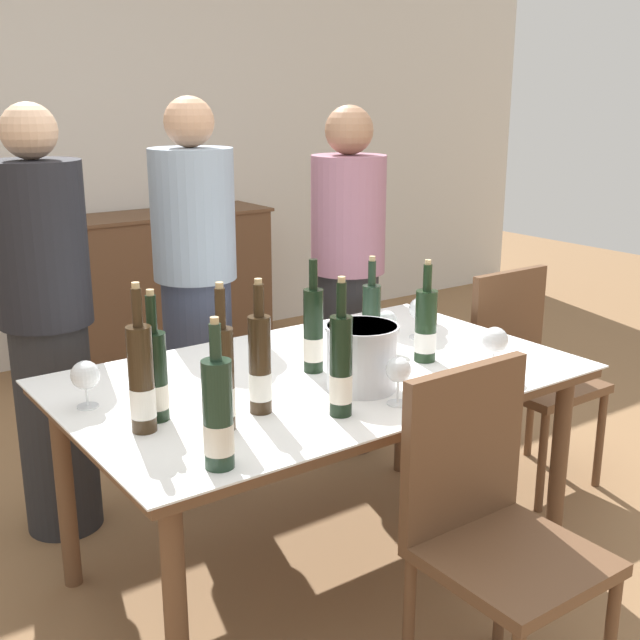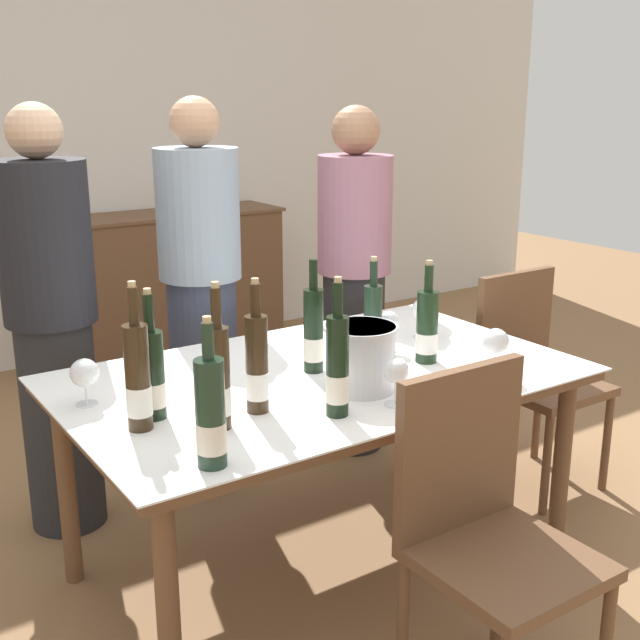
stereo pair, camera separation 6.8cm
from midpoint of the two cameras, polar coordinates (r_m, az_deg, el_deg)
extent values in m
plane|color=olive|center=(2.96, -0.69, -17.17)|extent=(12.00, 12.00, 0.00)
cube|color=silver|center=(5.08, -19.88, 12.53)|extent=(8.00, 0.10, 2.80)
cube|color=brown|center=(5.13, -11.96, 2.29)|extent=(1.44, 0.44, 0.88)
cube|color=brown|center=(5.04, -12.25, 7.30)|extent=(1.48, 0.46, 0.02)
cylinder|color=brown|center=(2.17, -11.14, -20.31)|extent=(0.06, 0.06, 0.69)
cylinder|color=brown|center=(2.98, 15.96, -10.01)|extent=(0.06, 0.06, 0.69)
cylinder|color=brown|center=(2.84, -18.33, -11.55)|extent=(0.06, 0.06, 0.69)
cylinder|color=brown|center=(3.50, 5.34, -5.49)|extent=(0.06, 0.06, 0.69)
cube|color=brown|center=(2.64, -0.74, -4.27)|extent=(1.64, 0.99, 0.04)
cube|color=white|center=(2.63, -0.74, -3.84)|extent=(1.67, 1.02, 0.01)
cylinder|color=silver|center=(2.46, 2.19, -2.68)|extent=(0.21, 0.21, 0.20)
cylinder|color=silver|center=(2.43, 2.21, -0.53)|extent=(0.23, 0.23, 0.01)
cylinder|color=#1E3323|center=(2.78, 2.96, -0.02)|extent=(0.06, 0.06, 0.25)
cylinder|color=white|center=(2.80, 2.95, -1.10)|extent=(0.07, 0.07, 0.07)
cylinder|color=#1E3323|center=(2.74, 3.01, 3.34)|extent=(0.03, 0.03, 0.09)
cylinder|color=tan|center=(2.73, 3.03, 4.39)|extent=(0.02, 0.02, 0.02)
cylinder|color=#332314|center=(2.28, -5.15, -3.20)|extent=(0.06, 0.06, 0.28)
cylinder|color=white|center=(2.30, -5.11, -4.68)|extent=(0.07, 0.07, 0.08)
cylinder|color=#332314|center=(2.23, -5.27, 1.39)|extent=(0.03, 0.03, 0.09)
cylinder|color=tan|center=(2.21, -5.30, 2.75)|extent=(0.02, 0.02, 0.02)
cylinder|color=#1E3323|center=(1.96, -8.27, -6.68)|extent=(0.07, 0.07, 0.27)
cylinder|color=silver|center=(1.99, -8.20, -8.30)|extent=(0.08, 0.08, 0.08)
cylinder|color=#1E3323|center=(1.90, -8.48, -1.58)|extent=(0.03, 0.03, 0.09)
cylinder|color=tan|center=(1.88, -8.55, -0.03)|extent=(0.02, 0.02, 0.02)
cylinder|color=black|center=(2.25, 0.63, -3.32)|extent=(0.06, 0.06, 0.29)
cylinder|color=silver|center=(2.27, 0.62, -4.85)|extent=(0.07, 0.07, 0.08)
cylinder|color=black|center=(2.19, 0.64, 1.46)|extent=(0.03, 0.03, 0.10)
cylinder|color=tan|center=(2.18, 0.65, 2.90)|extent=(0.02, 0.02, 0.02)
cylinder|color=black|center=(2.73, 6.82, -0.43)|extent=(0.07, 0.07, 0.25)
cylinder|color=white|center=(2.75, 6.79, -1.52)|extent=(0.08, 0.08, 0.07)
cylinder|color=black|center=(2.69, 6.94, 3.00)|extent=(0.03, 0.03, 0.09)
cylinder|color=tan|center=(2.68, 6.98, 4.11)|extent=(0.02, 0.02, 0.02)
cylinder|color=#332314|center=(2.18, -7.83, -4.21)|extent=(0.06, 0.06, 0.29)
cylinder|color=silver|center=(2.20, -7.77, -5.75)|extent=(0.07, 0.07, 0.08)
cylinder|color=#332314|center=(2.12, -8.03, 0.81)|extent=(0.03, 0.03, 0.11)
cylinder|color=tan|center=(2.10, -8.09, 2.45)|extent=(0.02, 0.02, 0.02)
cylinder|color=black|center=(2.28, -12.50, -3.97)|extent=(0.07, 0.07, 0.25)
cylinder|color=silver|center=(2.30, -12.42, -5.27)|extent=(0.07, 0.07, 0.07)
cylinder|color=black|center=(2.22, -12.77, 0.39)|extent=(0.03, 0.03, 0.11)
cylinder|color=tan|center=(2.21, -12.87, 1.93)|extent=(0.02, 0.02, 0.02)
cylinder|color=black|center=(2.61, -1.22, -0.78)|extent=(0.07, 0.07, 0.28)
cylinder|color=silver|center=(2.62, -1.22, -2.06)|extent=(0.07, 0.07, 0.08)
cylinder|color=black|center=(2.56, -1.25, 3.25)|extent=(0.03, 0.03, 0.10)
cylinder|color=#332314|center=(2.20, -13.45, -4.14)|extent=(0.07, 0.07, 0.29)
cylinder|color=white|center=(2.22, -13.34, -5.71)|extent=(0.07, 0.07, 0.08)
cylinder|color=#332314|center=(2.14, -13.79, 0.86)|extent=(0.03, 0.03, 0.10)
cylinder|color=tan|center=(2.13, -13.89, 2.40)|extent=(0.02, 0.02, 0.02)
cylinder|color=white|center=(2.87, 4.06, -2.10)|extent=(0.07, 0.07, 0.00)
cylinder|color=white|center=(2.86, 4.08, -1.30)|extent=(0.01, 0.01, 0.08)
sphere|color=white|center=(2.84, 4.10, -0.04)|extent=(0.07, 0.07, 0.07)
cylinder|color=white|center=(2.46, -16.95, -5.89)|extent=(0.06, 0.06, 0.00)
cylinder|color=white|center=(2.45, -17.01, -5.14)|extent=(0.01, 0.01, 0.06)
sphere|color=white|center=(2.42, -17.13, -3.77)|extent=(0.08, 0.08, 0.08)
cylinder|color=white|center=(2.67, 11.46, -3.76)|extent=(0.06, 0.06, 0.00)
cylinder|color=white|center=(2.66, 11.51, -2.89)|extent=(0.01, 0.01, 0.08)
sphere|color=white|center=(2.64, 11.60, -1.43)|extent=(0.09, 0.09, 0.09)
cylinder|color=white|center=(3.03, 6.42, -1.21)|extent=(0.07, 0.07, 0.00)
cylinder|color=white|center=(3.01, 6.45, -0.46)|extent=(0.01, 0.01, 0.08)
sphere|color=white|center=(3.00, 6.49, 0.80)|extent=(0.08, 0.08, 0.08)
cylinder|color=white|center=(2.38, 4.71, -5.93)|extent=(0.06, 0.06, 0.00)
cylinder|color=white|center=(2.37, 4.74, -5.02)|extent=(0.01, 0.01, 0.08)
sphere|color=white|center=(2.34, 4.77, -3.55)|extent=(0.08, 0.08, 0.08)
cylinder|color=brown|center=(3.31, 14.93, -9.75)|extent=(0.03, 0.03, 0.42)
cylinder|color=brown|center=(3.58, 18.76, -8.05)|extent=(0.03, 0.03, 0.42)
cylinder|color=brown|center=(3.53, 10.29, -7.80)|extent=(0.03, 0.03, 0.42)
cylinder|color=brown|center=(3.79, 14.23, -6.37)|extent=(0.03, 0.03, 0.42)
cube|color=brown|center=(3.46, 14.82, -4.46)|extent=(0.42, 0.42, 0.04)
cube|color=brown|center=(3.51, 12.69, -0.02)|extent=(0.42, 0.04, 0.43)
cylinder|color=brown|center=(2.34, 5.43, -20.86)|extent=(0.03, 0.03, 0.43)
cylinder|color=brown|center=(2.56, 12.02, -17.63)|extent=(0.03, 0.03, 0.43)
cube|color=brown|center=(2.21, 12.65, -16.28)|extent=(0.42, 0.42, 0.04)
cube|color=brown|center=(2.21, 9.31, -8.89)|extent=(0.42, 0.04, 0.45)
cylinder|color=#262628|center=(3.19, -18.77, -7.24)|extent=(0.28, 0.28, 0.81)
cylinder|color=black|center=(3.00, -19.93, 5.11)|extent=(0.33, 0.33, 0.58)
sphere|color=#DBAD89|center=(2.96, -20.65, 12.48)|extent=(0.19, 0.19, 0.19)
cylinder|color=#383F56|center=(3.39, -9.09, -4.47)|extent=(0.28, 0.28, 0.90)
cylinder|color=#8C9EB2|center=(3.21, -9.63, 7.41)|extent=(0.33, 0.33, 0.51)
sphere|color=tan|center=(3.18, -9.93, 13.72)|extent=(0.19, 0.19, 0.19)
cylinder|color=#262628|center=(3.71, 1.40, -2.89)|extent=(0.28, 0.28, 0.84)
cylinder|color=#9E667A|center=(3.55, 1.48, 7.51)|extent=(0.33, 0.33, 0.51)
sphere|color=#A37556|center=(3.52, 1.52, 13.36)|extent=(0.21, 0.21, 0.21)
camera|label=1|loc=(0.03, -90.76, -0.21)|focal=45.00mm
camera|label=2|loc=(0.03, 89.24, 0.21)|focal=45.00mm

